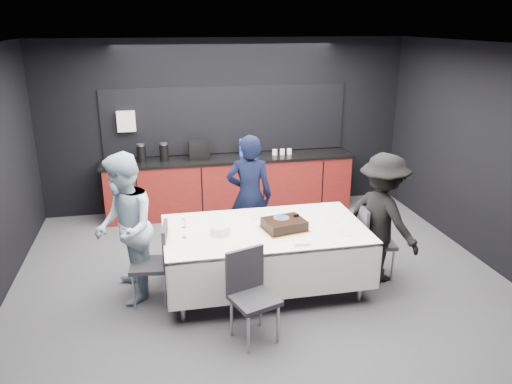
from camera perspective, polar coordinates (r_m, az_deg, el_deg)
ground at (r=6.46m, az=0.18°, el=-9.13°), size 6.00×6.00×0.00m
room_shell at (r=5.82m, az=0.20°, el=7.23°), size 6.04×5.04×2.82m
kitchenette at (r=8.26m, az=-3.08°, el=1.35°), size 4.10×0.64×2.05m
party_table at (r=5.83m, az=1.00°, el=-5.38°), size 2.32×1.32×0.78m
cake_assembly at (r=5.72m, az=3.25°, el=-3.72°), size 0.55×0.48×0.16m
plate_stack at (r=5.61m, az=-4.13°, el=-4.32°), size 0.23×0.23×0.10m
loose_plate_near at (r=5.32m, az=-1.74°, el=-6.19°), size 0.21×0.21×0.01m
loose_plate_right_a at (r=6.04m, az=8.56°, el=-3.21°), size 0.20×0.20×0.01m
loose_plate_right_b at (r=5.72m, az=10.00°, el=-4.61°), size 0.19×0.19×0.01m
loose_plate_far at (r=6.09m, az=0.32°, el=-2.80°), size 0.22×0.22×0.01m
fork_pile at (r=5.38m, az=5.29°, el=-5.82°), size 0.18×0.11×0.03m
champagne_flute at (r=5.51m, az=-8.27°, el=-3.69°), size 0.06×0.06×0.22m
chair_left at (r=5.72m, az=-11.31°, el=-7.42°), size 0.46×0.46×0.92m
chair_right at (r=6.30m, az=12.94°, el=-4.98°), size 0.47×0.47×0.92m
chair_near at (r=5.02m, az=-0.65°, el=-10.99°), size 0.54×0.54×0.92m
person_center at (r=6.61m, az=-0.75°, el=-0.51°), size 0.68×0.51×1.67m
person_left at (r=5.74m, az=-14.80°, el=-4.08°), size 0.73×0.89×1.71m
person_right at (r=6.18m, az=14.21°, el=-2.93°), size 0.96×1.18×1.60m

